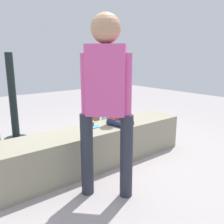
{
  "coord_description": "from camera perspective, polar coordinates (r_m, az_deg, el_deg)",
  "views": [
    {
      "loc": [
        -1.56,
        -2.23,
        1.28
      ],
      "look_at": [
        -0.02,
        -0.3,
        0.7
      ],
      "focal_mm": 38.05,
      "sensor_mm": 36.0,
      "label": 1
    }
  ],
  "objects": [
    {
      "name": "gift_bag",
      "position": [
        3.91,
        -1.01,
        -3.31
      ],
      "size": [
        0.18,
        0.11,
        0.37
      ],
      "color": "#59C6B2",
      "rests_on": "ground_plane"
    },
    {
      "name": "concrete_ledge",
      "position": [
        2.92,
        -3.4,
        -8.02
      ],
      "size": [
        2.41,
        0.5,
        0.45
      ],
      "primitive_type": "cube",
      "color": "gray",
      "rests_on": "ground_plane"
    },
    {
      "name": "party_cup_red",
      "position": [
        3.19,
        -21.71,
        -10.36
      ],
      "size": [
        0.08,
        0.08,
        0.11
      ],
      "primitive_type": "cylinder",
      "color": "red",
      "rests_on": "ground_plane"
    },
    {
      "name": "water_bottle_near_gift",
      "position": [
        4.2,
        0.49,
        -3.34
      ],
      "size": [
        0.07,
        0.07,
        0.18
      ],
      "color": "silver",
      "rests_on": "ground_plane"
    },
    {
      "name": "cake_plate",
      "position": [
        2.88,
        -5.31,
        -3.11
      ],
      "size": [
        0.22,
        0.22,
        0.07
      ],
      "color": "#4CA5D8",
      "rests_on": "concrete_ledge"
    },
    {
      "name": "handbag_brown_canvas",
      "position": [
        4.32,
        -4.8,
        -2.38
      ],
      "size": [
        0.27,
        0.1,
        0.33
      ],
      "color": "brown",
      "rests_on": "ground_plane"
    },
    {
      "name": "railing_post",
      "position": [
        3.89,
        -22.57,
        0.98
      ],
      "size": [
        0.36,
        0.36,
        1.34
      ],
      "color": "black",
      "rests_on": "ground_plane"
    },
    {
      "name": "ground_plane",
      "position": [
        3.0,
        -3.34,
        -12.03
      ],
      "size": [
        12.0,
        12.0,
        0.0
      ],
      "primitive_type": "plane",
      "color": "#9B9493"
    },
    {
      "name": "cake_box_white",
      "position": [
        3.67,
        -5.73,
        -6.36
      ],
      "size": [
        0.39,
        0.38,
        0.11
      ],
      "primitive_type": "cube",
      "rotation": [
        0.0,
        0.0,
        -0.38
      ],
      "color": "white",
      "rests_on": "ground_plane"
    },
    {
      "name": "adult_standing",
      "position": [
        2.05,
        -1.42,
        4.83
      ],
      "size": [
        0.38,
        0.38,
        1.63
      ],
      "color": "#272A36",
      "rests_on": "ground_plane"
    },
    {
      "name": "child_seated",
      "position": [
        2.95,
        1.15,
        1.16
      ],
      "size": [
        0.28,
        0.34,
        0.48
      ],
      "color": "navy",
      "rests_on": "concrete_ledge"
    }
  ]
}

